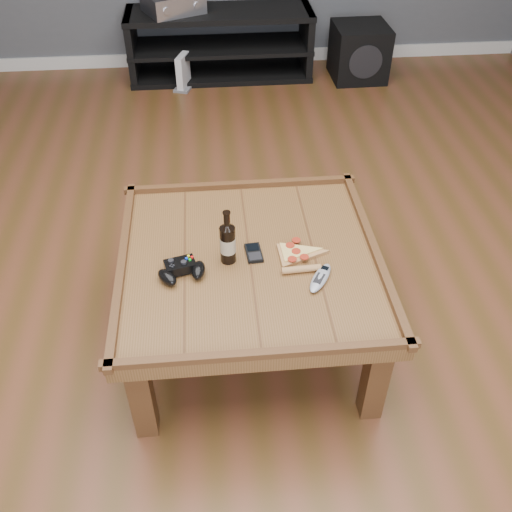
{
  "coord_description": "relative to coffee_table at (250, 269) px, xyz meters",
  "views": [
    {
      "loc": [
        -0.13,
        -1.65,
        1.89
      ],
      "look_at": [
        0.02,
        -0.07,
        0.52
      ],
      "focal_mm": 40.0,
      "sensor_mm": 36.0,
      "label": 1
    }
  ],
  "objects": [
    {
      "name": "baseboard",
      "position": [
        0.0,
        2.99,
        -0.34
      ],
      "size": [
        5.0,
        0.02,
        0.1
      ],
      "primitive_type": "cube",
      "color": "silver",
      "rests_on": "ground"
    },
    {
      "name": "media_console",
      "position": [
        0.0,
        2.75,
        -0.15
      ],
      "size": [
        1.4,
        0.45,
        0.5
      ],
      "color": "black",
      "rests_on": "ground"
    },
    {
      "name": "pizza_slice",
      "position": [
        0.18,
        -0.02,
        0.07
      ],
      "size": [
        0.17,
        0.27,
        0.03
      ],
      "rotation": [
        0.0,
        0.0,
        0.05
      ],
      "color": "#B2824D",
      "rests_on": "coffee_table"
    },
    {
      "name": "smartphone",
      "position": [
        0.02,
        0.02,
        0.07
      ],
      "size": [
        0.07,
        0.11,
        0.01
      ],
      "rotation": [
        0.0,
        0.0,
        0.08
      ],
      "color": "black",
      "rests_on": "coffee_table"
    },
    {
      "name": "coffee_table",
      "position": [
        0.0,
        0.0,
        0.0
      ],
      "size": [
        1.03,
        1.03,
        0.48
      ],
      "color": "#583919",
      "rests_on": "ground"
    },
    {
      "name": "beer_bottle",
      "position": [
        -0.08,
        -0.01,
        0.15
      ],
      "size": [
        0.06,
        0.06,
        0.23
      ],
      "color": "black",
      "rests_on": "coffee_table"
    },
    {
      "name": "ground",
      "position": [
        0.0,
        0.0,
        -0.39
      ],
      "size": [
        6.0,
        6.0,
        0.0
      ],
      "primitive_type": "plane",
      "color": "#4E3316",
      "rests_on": "ground"
    },
    {
      "name": "av_receiver",
      "position": [
        -0.33,
        2.75,
        0.18
      ],
      "size": [
        0.49,
        0.46,
        0.14
      ],
      "rotation": [
        0.0,
        0.0,
        0.43
      ],
      "color": "black",
      "rests_on": "media_console"
    },
    {
      "name": "game_controller",
      "position": [
        -0.26,
        -0.08,
        0.08
      ],
      "size": [
        0.19,
        0.15,
        0.05
      ],
      "rotation": [
        0.0,
        0.0,
        0.25
      ],
      "color": "black",
      "rests_on": "coffee_table"
    },
    {
      "name": "remote_control",
      "position": [
        0.25,
        -0.15,
        0.07
      ],
      "size": [
        0.13,
        0.17,
        0.02
      ],
      "rotation": [
        0.0,
        0.0,
        -0.53
      ],
      "color": "#979BA4",
      "rests_on": "coffee_table"
    },
    {
      "name": "subwoofer",
      "position": [
        1.07,
        2.62,
        -0.19
      ],
      "size": [
        0.41,
        0.41,
        0.4
      ],
      "rotation": [
        0.0,
        0.0,
        0.02
      ],
      "color": "black",
      "rests_on": "ground"
    },
    {
      "name": "game_console",
      "position": [
        -0.29,
        2.54,
        -0.27
      ],
      "size": [
        0.17,
        0.23,
        0.25
      ],
      "rotation": [
        0.0,
        0.0,
        -0.33
      ],
      "color": "slate",
      "rests_on": "ground"
    }
  ]
}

